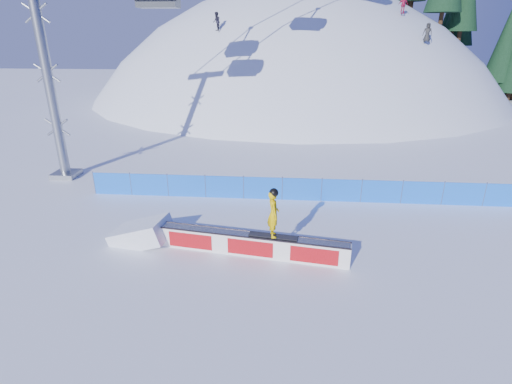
{
  "coord_description": "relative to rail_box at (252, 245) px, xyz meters",
  "views": [
    {
      "loc": [
        -0.79,
        -14.61,
        8.07
      ],
      "look_at": [
        -2.07,
        1.09,
        1.75
      ],
      "focal_mm": 28.0,
      "sensor_mm": 36.0,
      "label": 1
    }
  ],
  "objects": [
    {
      "name": "snow_ramp",
      "position": [
        -4.63,
        0.71,
        -0.44
      ],
      "size": [
        2.64,
        1.88,
        1.52
      ],
      "primitive_type": null,
      "rotation": [
        0.0,
        -0.31,
        -0.15
      ],
      "color": "white",
      "rests_on": "ground"
    },
    {
      "name": "rail_box",
      "position": [
        0.0,
        0.0,
        0.0
      ],
      "size": [
        7.48,
        1.66,
        0.9
      ],
      "rotation": [
        0.0,
        0.0,
        -0.15
      ],
      "color": "white",
      "rests_on": "ground"
    },
    {
      "name": "treeline",
      "position": [
        26.94,
        43.04,
        8.45
      ],
      "size": [
        24.65,
        12.09,
        21.17
      ],
      "color": "black",
      "rests_on": "ground"
    },
    {
      "name": "ground",
      "position": [
        2.07,
        1.12,
        -0.44
      ],
      "size": [
        160.0,
        160.0,
        0.0
      ],
      "primitive_type": "plane",
      "color": "white",
      "rests_on": "ground"
    },
    {
      "name": "safety_fence",
      "position": [
        2.07,
        5.62,
        0.16
      ],
      "size": [
        22.05,
        0.05,
        1.3
      ],
      "color": "blue",
      "rests_on": "ground"
    },
    {
      "name": "snow_hill",
      "position": [
        2.07,
        43.12,
        -18.44
      ],
      "size": [
        64.0,
        64.0,
        64.0
      ],
      "color": "white",
      "rests_on": "ground"
    },
    {
      "name": "snowboarder",
      "position": [
        0.83,
        -0.13,
        1.42
      ],
      "size": [
        1.9,
        0.73,
        1.95
      ],
      "rotation": [
        0.0,
        0.0,
        1.76
      ],
      "color": "black",
      "rests_on": "rail_box"
    },
    {
      "name": "distant_skiers",
      "position": [
        3.01,
        30.46,
        10.16
      ],
      "size": [
        20.44,
        9.88,
        7.04
      ],
      "color": "black",
      "rests_on": "ground"
    }
  ]
}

